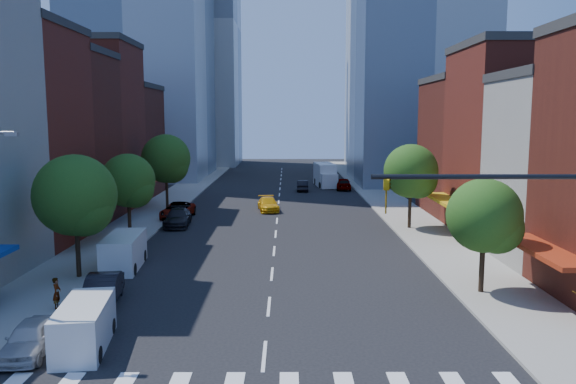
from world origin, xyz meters
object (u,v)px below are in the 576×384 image
(traffic_car_oncoming, at_px, (303,186))
(parked_car_rear, at_px, (178,218))
(parked_car_front, at_px, (31,338))
(traffic_car_far, at_px, (343,184))
(pedestrian_far, at_px, (115,248))
(taxi, at_px, (268,204))
(pedestrian_near, at_px, (57,293))
(cargo_van_near, at_px, (84,327))
(parked_car_second, at_px, (102,290))
(parked_car_third, at_px, (178,211))
(box_truck, at_px, (325,176))
(cargo_van_far, at_px, (123,252))

(traffic_car_oncoming, bearing_deg, parked_car_rear, 65.67)
(parked_car_rear, bearing_deg, parked_car_front, -95.43)
(traffic_car_far, height_order, pedestrian_far, pedestrian_far)
(taxi, bearing_deg, pedestrian_near, -115.11)
(parked_car_front, bearing_deg, cargo_van_near, 7.72)
(cargo_van_near, distance_m, pedestrian_far, 14.58)
(traffic_car_oncoming, bearing_deg, pedestrian_far, 71.41)
(traffic_car_far, bearing_deg, parked_car_second, 71.51)
(parked_car_rear, bearing_deg, pedestrian_far, -101.75)
(parked_car_second, xyz_separation_m, pedestrian_near, (-1.90, -1.05, 0.18))
(parked_car_rear, height_order, traffic_car_oncoming, parked_car_rear)
(taxi, xyz_separation_m, pedestrian_near, (-9.50, -30.36, 0.24))
(cargo_van_near, bearing_deg, pedestrian_near, 115.24)
(parked_car_third, height_order, pedestrian_near, pedestrian_near)
(box_truck, distance_m, pedestrian_far, 45.15)
(parked_car_third, distance_m, box_truck, 30.09)
(parked_car_front, bearing_deg, parked_car_second, 76.17)
(traffic_car_far, bearing_deg, pedestrian_far, 65.08)
(traffic_car_oncoming, bearing_deg, cargo_van_far, 73.57)
(parked_car_second, relative_size, cargo_van_near, 0.96)
(traffic_car_oncoming, xyz_separation_m, pedestrian_far, (-13.52, -36.81, 0.26))
(parked_car_second, height_order, pedestrian_far, pedestrian_far)
(parked_car_third, relative_size, parked_car_rear, 1.05)
(parked_car_third, xyz_separation_m, box_truck, (15.86, 25.56, 0.73))
(cargo_van_far, bearing_deg, parked_car_front, -94.25)
(cargo_van_near, height_order, pedestrian_far, cargo_van_near)
(parked_car_rear, bearing_deg, traffic_car_oncoming, 60.20)
(traffic_car_oncoming, bearing_deg, traffic_car_far, -167.40)
(traffic_car_far, bearing_deg, cargo_van_far, 67.26)
(traffic_car_far, bearing_deg, parked_car_front, 72.83)
(parked_car_rear, relative_size, box_truck, 0.65)
(parked_car_front, height_order, taxi, taxi)
(parked_car_third, distance_m, parked_car_rear, 3.85)
(parked_car_second, distance_m, pedestrian_far, 8.78)
(cargo_van_far, height_order, traffic_car_oncoming, cargo_van_far)
(cargo_van_far, xyz_separation_m, traffic_car_far, (17.99, 39.55, -0.26))
(parked_car_rear, xyz_separation_m, taxi, (7.77, 8.21, -0.07))
(cargo_van_near, xyz_separation_m, pedestrian_near, (-3.00, 4.65, -0.03))
(parked_car_front, bearing_deg, traffic_car_oncoming, 70.82)
(traffic_car_far, bearing_deg, parked_car_rear, 57.45)
(taxi, relative_size, box_truck, 0.59)
(parked_car_third, xyz_separation_m, pedestrian_far, (-1.00, -16.32, 0.18))
(cargo_van_near, xyz_separation_m, pedestrian_far, (-3.00, 14.27, -0.00))
(parked_car_rear, relative_size, pedestrian_far, 3.27)
(parked_car_second, relative_size, parked_car_rear, 0.86)
(pedestrian_near, bearing_deg, cargo_van_near, -152.34)
(cargo_van_near, bearing_deg, taxi, 71.92)
(parked_car_third, relative_size, traffic_car_oncoming, 1.31)
(cargo_van_near, relative_size, traffic_car_far, 1.00)
(parked_car_third, distance_m, pedestrian_near, 25.95)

